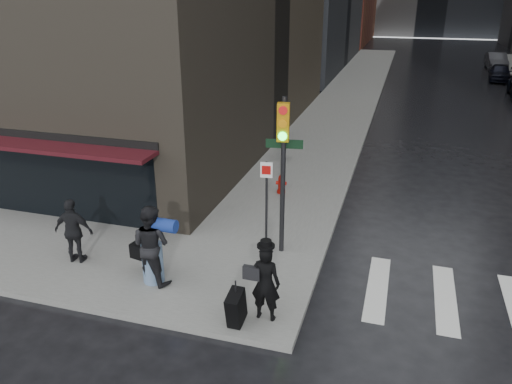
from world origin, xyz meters
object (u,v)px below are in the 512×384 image
at_px(man_jeans, 151,244).
at_px(traffic_light, 282,157).
at_px(parked_car_4, 500,72).
at_px(parked_car_5, 496,61).
at_px(man_overcoat, 259,287).
at_px(fire_hydrant, 281,185).
at_px(man_greycoat, 74,231).

height_order(man_jeans, traffic_light, traffic_light).
relative_size(parked_car_4, parked_car_5, 0.87).
xyz_separation_m(man_overcoat, fire_hydrant, (-1.31, 7.24, -0.52)).
bearing_deg(man_jeans, traffic_light, -127.43).
distance_m(man_greycoat, fire_hydrant, 7.43).
height_order(man_overcoat, man_jeans, man_jeans).
bearing_deg(man_greycoat, traffic_light, -164.58).
xyz_separation_m(man_overcoat, man_jeans, (-2.95, 0.75, 0.20)).
height_order(man_overcoat, parked_car_4, man_overcoat).
xyz_separation_m(man_jeans, parked_car_4, (12.58, 34.80, -0.51)).
height_order(man_overcoat, man_greycoat, man_overcoat).
bearing_deg(man_jeans, parked_car_5, -96.09).
relative_size(man_greycoat, fire_hydrant, 2.62).
distance_m(traffic_light, fire_hydrant, 4.96).
bearing_deg(parked_car_5, man_overcoat, -104.15).
relative_size(man_greycoat, parked_car_5, 0.40).
relative_size(man_greycoat, traffic_light, 0.42).
bearing_deg(parked_car_4, parked_car_5, 90.92).
bearing_deg(man_overcoat, man_jeans, -13.31).
distance_m(man_overcoat, man_greycoat, 5.45).
xyz_separation_m(man_greycoat, fire_hydrant, (4.04, 6.21, -0.59)).
xyz_separation_m(man_greycoat, traffic_light, (5.04, 2.02, 1.88)).
bearing_deg(man_jeans, man_overcoat, 177.29).
bearing_deg(fire_hydrant, man_jeans, -104.18).
bearing_deg(fire_hydrant, man_overcoat, -79.73).
distance_m(man_greycoat, traffic_light, 5.75).
xyz_separation_m(traffic_light, fire_hydrant, (-1.00, 4.19, -2.47)).
bearing_deg(parked_car_5, parked_car_4, -95.37).
bearing_deg(man_overcoat, fire_hydrant, -78.82).
bearing_deg(parked_car_5, man_jeans, -108.17).
xyz_separation_m(fire_hydrant, parked_car_5, (11.50, 34.92, 0.28)).
bearing_deg(fire_hydrant, parked_car_5, 71.78).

